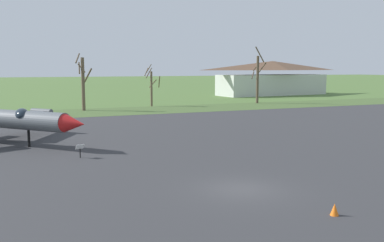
# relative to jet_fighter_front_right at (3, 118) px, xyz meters

# --- Properties ---
(ground_plane) EXTENTS (600.00, 600.00, 0.00)m
(ground_plane) POSITION_rel_jet_fighter_front_right_xyz_m (11.86, -19.76, -2.31)
(ground_plane) COLOR #4C6B33
(asphalt_apron) EXTENTS (108.67, 47.01, 0.05)m
(asphalt_apron) POSITION_rel_jet_fighter_front_right_xyz_m (11.86, -5.65, -2.29)
(asphalt_apron) COLOR #333335
(asphalt_apron) RESTS_ON ground
(grass_verge_strip) EXTENTS (168.67, 12.00, 0.06)m
(grass_verge_strip) POSITION_rel_jet_fighter_front_right_xyz_m (11.86, 23.85, -2.28)
(grass_verge_strip) COLOR #445D2E
(grass_verge_strip) RESTS_ON ground
(jet_fighter_front_right) EXTENTS (13.95, 14.29, 5.76)m
(jet_fighter_front_right) POSITION_rel_jet_fighter_front_right_xyz_m (0.00, 0.00, 0.00)
(jet_fighter_front_right) COLOR #565B60
(jet_fighter_front_right) RESTS_ON ground
(info_placard_front_right) EXTENTS (0.63, 0.37, 1.04)m
(info_placard_front_right) POSITION_rel_jet_fighter_front_right_xyz_m (5.11, -8.08, -1.65)
(info_placard_front_right) COLOR black
(info_placard_front_right) RESTS_ON ground
(bare_tree_far_left) EXTENTS (2.59, 2.27, 8.74)m
(bare_tree_far_left) POSITION_rel_jet_fighter_front_right_xyz_m (10.97, 27.15, 2.07)
(bare_tree_far_left) COLOR brown
(bare_tree_far_left) RESTS_ON ground
(bare_tree_left_of_center) EXTENTS (3.01, 2.98, 7.16)m
(bare_tree_left_of_center) POSITION_rel_jet_fighter_front_right_xyz_m (22.90, 30.48, 1.19)
(bare_tree_left_of_center) COLOR brown
(bare_tree_left_of_center) RESTS_ON ground
(bare_tree_center) EXTENTS (2.78, 2.45, 10.33)m
(bare_tree_center) POSITION_rel_jet_fighter_front_right_xyz_m (42.61, 28.63, 2.51)
(bare_tree_center) COLOR brown
(bare_tree_center) RESTS_ON ground
(visitor_building) EXTENTS (29.05, 10.55, 8.12)m
(visitor_building) POSITION_rel_jet_fighter_front_right_xyz_m (59.09, 48.69, 1.64)
(visitor_building) COLOR beige
(visitor_building) RESTS_ON ground
(traffic_cone) EXTENTS (0.42, 0.42, 0.60)m
(traffic_cone) POSITION_rel_jet_fighter_front_right_xyz_m (13.58, -24.99, -2.01)
(traffic_cone) COLOR orange
(traffic_cone) RESTS_ON ground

